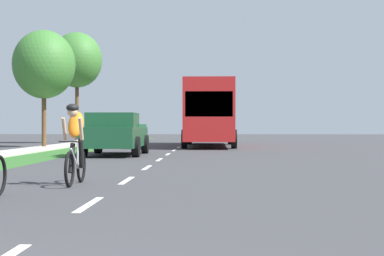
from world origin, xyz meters
name	(u,v)px	position (x,y,z in m)	size (l,w,h in m)	color
ground_plane	(164,157)	(0.00, 20.00, 0.00)	(120.00, 120.00, 0.00)	#38383A
grass_verge	(40,156)	(-4.65, 20.00, 0.00)	(2.05, 70.00, 0.01)	#2D6026
lane_markings_center	(171,152)	(0.00, 24.00, 0.00)	(0.12, 53.80, 0.01)	white
cyclist_trailing	(75,143)	(-0.87, 8.99, 0.81)	(0.42, 1.72, 1.58)	black
pickup_dark_green	(115,134)	(-1.98, 21.07, 0.83)	(2.22, 5.10, 1.64)	#194C2D
bus_red	(210,111)	(1.63, 32.07, 1.98)	(2.78, 11.60, 3.48)	red
street_tree_near	(44,65)	(-7.15, 29.73, 4.40)	(3.31, 3.31, 6.23)	brown
street_tree_far	(77,60)	(-7.03, 37.19, 5.41)	(3.27, 3.27, 7.23)	brown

